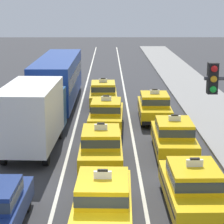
{
  "coord_description": "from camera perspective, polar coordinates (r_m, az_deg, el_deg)",
  "views": [
    {
      "loc": [
        0.32,
        -10.87,
        7.02
      ],
      "look_at": [
        0.5,
        12.31,
        1.3
      ],
      "focal_mm": 72.23,
      "sensor_mm": 36.0,
      "label": 1
    }
  ],
  "objects": [
    {
      "name": "taxi_center_third",
      "position": [
        25.24,
        -0.72,
        -0.22
      ],
      "size": [
        2.0,
        4.63,
        1.96
      ],
      "color": "black",
      "rests_on": "ground"
    },
    {
      "name": "bus_left_third",
      "position": [
        31.85,
        -6.84,
        4.37
      ],
      "size": [
        2.61,
        11.22,
        3.22
      ],
      "color": "black",
      "rests_on": "ground"
    },
    {
      "name": "lane_stripe_center_right",
      "position": [
        31.68,
        1.88,
        1.06
      ],
      "size": [
        0.14,
        80.0,
        0.01
      ],
      "primitive_type": "cube",
      "color": "silver",
      "rests_on": "ground"
    },
    {
      "name": "taxi_center_second",
      "position": [
        19.65,
        -1.4,
        -4.36
      ],
      "size": [
        1.83,
        4.56,
        1.96
      ],
      "color": "black",
      "rests_on": "ground"
    },
    {
      "name": "taxi_right_third",
      "position": [
        27.17,
        5.37,
        0.73
      ],
      "size": [
        1.9,
        4.59,
        1.96
      ],
      "color": "black",
      "rests_on": "ground"
    },
    {
      "name": "taxi_center_nearest",
      "position": [
        14.55,
        -1.16,
        -11.11
      ],
      "size": [
        1.95,
        4.61,
        1.96
      ],
      "color": "black",
      "rests_on": "ground"
    },
    {
      "name": "taxi_right_second",
      "position": [
        21.25,
        7.81,
        -3.08
      ],
      "size": [
        1.91,
        4.6,
        1.96
      ],
      "color": "black",
      "rests_on": "ground"
    },
    {
      "name": "sidewalk_curb",
      "position": [
        27.66,
        13.97,
        -1.1
      ],
      "size": [
        4.0,
        90.0,
        0.15
      ],
      "primitive_type": "cube",
      "color": "gray",
      "rests_on": "ground"
    },
    {
      "name": "box_truck_left_second",
      "position": [
        22.05,
        -9.79,
        -0.1
      ],
      "size": [
        2.53,
        7.05,
        3.27
      ],
      "color": "black",
      "rests_on": "ground"
    },
    {
      "name": "taxi_center_fourth",
      "position": [
        30.85,
        -1.12,
        2.38
      ],
      "size": [
        1.88,
        4.58,
        1.96
      ],
      "color": "black",
      "rests_on": "ground"
    },
    {
      "name": "taxi_right_nearest",
      "position": [
        15.75,
        10.2,
        -9.33
      ],
      "size": [
        1.85,
        4.57,
        1.96
      ],
      "color": "black",
      "rests_on": "ground"
    },
    {
      "name": "lane_stripe_left_center",
      "position": [
        31.72,
        -3.91,
        1.05
      ],
      "size": [
        0.14,
        80.0,
        0.01
      ],
      "primitive_type": "cube",
      "color": "silver",
      "rests_on": "ground"
    }
  ]
}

